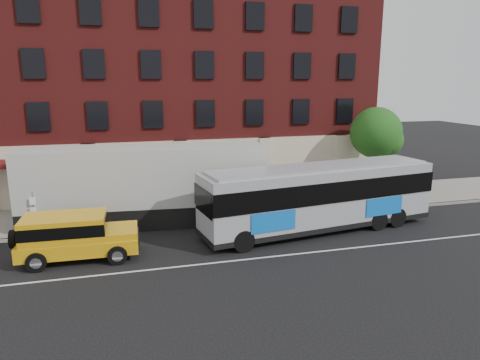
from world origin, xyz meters
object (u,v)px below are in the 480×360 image
object	(u,v)px
yellow_suv	(73,234)
shipping_container	(145,187)
street_tree	(377,135)
sign_pole	(34,212)
city_bus	(320,195)

from	to	relation	value
yellow_suv	shipping_container	xyz separation A→B (m)	(3.56, 4.40, 1.00)
street_tree	yellow_suv	bearing A→B (deg)	-160.95
sign_pole	street_tree	bearing A→B (deg)	8.61
sign_pole	yellow_suv	bearing A→B (deg)	-57.64
yellow_suv	street_tree	bearing A→B (deg)	19.05
street_tree	city_bus	distance (m)	9.66
sign_pole	yellow_suv	distance (m)	4.16
city_bus	shipping_container	size ratio (longest dim) A/B	0.99
street_tree	yellow_suv	world-z (taller)	street_tree
city_bus	yellow_suv	size ratio (longest dim) A/B	2.41
city_bus	sign_pole	bearing A→B (deg)	169.63
street_tree	shipping_container	distance (m)	16.59
city_bus	shipping_container	world-z (taller)	shipping_container
yellow_suv	shipping_container	size ratio (longest dim) A/B	0.41
city_bus	shipping_container	bearing A→B (deg)	158.39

